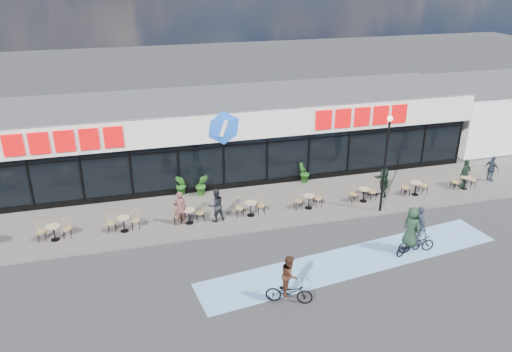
{
  "coord_description": "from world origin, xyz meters",
  "views": [
    {
      "loc": [
        -4.85,
        -18.14,
        12.03
      ],
      "look_at": [
        0.92,
        3.5,
        2.25
      ],
      "focal_mm": 35.0,
      "sensor_mm": 36.0,
      "label": 1
    }
  ],
  "objects_px": {
    "potted_plant_right": "(304,173)",
    "cyclist_a": "(418,234)",
    "pedestrian_a": "(383,182)",
    "pedestrian_b": "(492,169)",
    "lamp_post": "(386,156)",
    "cyclist_b": "(410,235)",
    "patron_left": "(180,208)",
    "patron_right": "(216,205)",
    "potted_plant_mid": "(202,185)",
    "potted_plant_left": "(181,185)",
    "pedestrian_c": "(465,173)"
  },
  "relations": [
    {
      "from": "patron_left",
      "to": "cyclist_b",
      "type": "bearing_deg",
      "value": 146.63
    },
    {
      "from": "pedestrian_a",
      "to": "pedestrian_b",
      "type": "xyz_separation_m",
      "value": [
        7.03,
        0.15,
        -0.03
      ]
    },
    {
      "from": "cyclist_a",
      "to": "cyclist_b",
      "type": "distance_m",
      "value": 0.37
    },
    {
      "from": "patron_right",
      "to": "cyclist_b",
      "type": "height_order",
      "value": "cyclist_b"
    },
    {
      "from": "potted_plant_right",
      "to": "pedestrian_a",
      "type": "relative_size",
      "value": 0.75
    },
    {
      "from": "potted_plant_mid",
      "to": "cyclist_a",
      "type": "xyz_separation_m",
      "value": [
        8.28,
        -8.05,
        0.17
      ]
    },
    {
      "from": "patron_right",
      "to": "pedestrian_b",
      "type": "relative_size",
      "value": 1.12
    },
    {
      "from": "potted_plant_mid",
      "to": "cyclist_a",
      "type": "height_order",
      "value": "cyclist_a"
    },
    {
      "from": "cyclist_a",
      "to": "pedestrian_b",
      "type": "bearing_deg",
      "value": 34.05
    },
    {
      "from": "pedestrian_a",
      "to": "pedestrian_c",
      "type": "distance_m",
      "value": 5.03
    },
    {
      "from": "lamp_post",
      "to": "patron_right",
      "type": "relative_size",
      "value": 2.94
    },
    {
      "from": "patron_left",
      "to": "cyclist_b",
      "type": "xyz_separation_m",
      "value": [
        9.45,
        -5.07,
        -0.04
      ]
    },
    {
      "from": "cyclist_b",
      "to": "patron_right",
      "type": "bearing_deg",
      "value": 147.14
    },
    {
      "from": "potted_plant_mid",
      "to": "lamp_post",
      "type": "bearing_deg",
      "value": -26.17
    },
    {
      "from": "potted_plant_left",
      "to": "potted_plant_mid",
      "type": "xyz_separation_m",
      "value": [
        1.1,
        -0.23,
        0.0
      ]
    },
    {
      "from": "potted_plant_right",
      "to": "potted_plant_mid",
      "type": "bearing_deg",
      "value": -178.57
    },
    {
      "from": "potted_plant_mid",
      "to": "potted_plant_right",
      "type": "bearing_deg",
      "value": 1.43
    },
    {
      "from": "pedestrian_b",
      "to": "potted_plant_mid",
      "type": "bearing_deg",
      "value": 67.57
    },
    {
      "from": "patron_right",
      "to": "pedestrian_c",
      "type": "height_order",
      "value": "patron_right"
    },
    {
      "from": "cyclist_b",
      "to": "potted_plant_mid",
      "type": "bearing_deg",
      "value": 134.44
    },
    {
      "from": "patron_right",
      "to": "potted_plant_mid",
      "type": "bearing_deg",
      "value": -102.33
    },
    {
      "from": "potted_plant_mid",
      "to": "potted_plant_right",
      "type": "xyz_separation_m",
      "value": [
        5.96,
        0.15,
        -0.02
      ]
    },
    {
      "from": "lamp_post",
      "to": "cyclist_b",
      "type": "distance_m",
      "value": 4.48
    },
    {
      "from": "potted_plant_mid",
      "to": "cyclist_b",
      "type": "bearing_deg",
      "value": -45.56
    },
    {
      "from": "lamp_post",
      "to": "pedestrian_a",
      "type": "distance_m",
      "value": 2.9
    },
    {
      "from": "potted_plant_right",
      "to": "cyclist_a",
      "type": "height_order",
      "value": "cyclist_a"
    },
    {
      "from": "patron_left",
      "to": "potted_plant_right",
      "type": "bearing_deg",
      "value": -162.38
    },
    {
      "from": "pedestrian_a",
      "to": "pedestrian_c",
      "type": "bearing_deg",
      "value": 91.39
    },
    {
      "from": "potted_plant_mid",
      "to": "patron_left",
      "type": "height_order",
      "value": "patron_left"
    },
    {
      "from": "potted_plant_mid",
      "to": "patron_left",
      "type": "distance_m",
      "value": 3.38
    },
    {
      "from": "potted_plant_left",
      "to": "lamp_post",
      "type": "bearing_deg",
      "value": -24.69
    },
    {
      "from": "potted_plant_left",
      "to": "pedestrian_c",
      "type": "height_order",
      "value": "pedestrian_c"
    },
    {
      "from": "pedestrian_b",
      "to": "cyclist_a",
      "type": "xyz_separation_m",
      "value": [
        -8.28,
        -5.59,
        0.02
      ]
    },
    {
      "from": "potted_plant_left",
      "to": "cyclist_a",
      "type": "height_order",
      "value": "cyclist_a"
    },
    {
      "from": "lamp_post",
      "to": "potted_plant_left",
      "type": "xyz_separation_m",
      "value": [
        -9.66,
        4.44,
        -2.4
      ]
    },
    {
      "from": "potted_plant_left",
      "to": "pedestrian_b",
      "type": "height_order",
      "value": "pedestrian_b"
    },
    {
      "from": "patron_left",
      "to": "pedestrian_b",
      "type": "relative_size",
      "value": 1.14
    },
    {
      "from": "patron_left",
      "to": "patron_right",
      "type": "bearing_deg",
      "value": 171.83
    },
    {
      "from": "potted_plant_right",
      "to": "patron_right",
      "type": "xyz_separation_m",
      "value": [
        -5.76,
        -3.24,
        0.26
      ]
    },
    {
      "from": "pedestrian_a",
      "to": "pedestrian_b",
      "type": "distance_m",
      "value": 7.04
    },
    {
      "from": "potted_plant_left",
      "to": "pedestrian_b",
      "type": "xyz_separation_m",
      "value": [
        17.66,
        -2.69,
        0.15
      ]
    },
    {
      "from": "pedestrian_b",
      "to": "potted_plant_left",
      "type": "bearing_deg",
      "value": 67.35
    },
    {
      "from": "potted_plant_mid",
      "to": "cyclist_b",
      "type": "distance_m",
      "value": 11.31
    },
    {
      "from": "lamp_post",
      "to": "pedestrian_c",
      "type": "relative_size",
      "value": 3.05
    },
    {
      "from": "pedestrian_a",
      "to": "pedestrian_c",
      "type": "relative_size",
      "value": 0.97
    },
    {
      "from": "potted_plant_right",
      "to": "cyclist_a",
      "type": "relative_size",
      "value": 0.53
    },
    {
      "from": "cyclist_a",
      "to": "lamp_post",
      "type": "bearing_deg",
      "value": 85.89
    },
    {
      "from": "patron_right",
      "to": "potted_plant_right",
      "type": "bearing_deg",
      "value": -166.74
    },
    {
      "from": "cyclist_a",
      "to": "cyclist_b",
      "type": "xyz_separation_m",
      "value": [
        -0.37,
        -0.02,
        0.05
      ]
    },
    {
      "from": "pedestrian_c",
      "to": "cyclist_a",
      "type": "distance_m",
      "value": 8.22
    }
  ]
}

